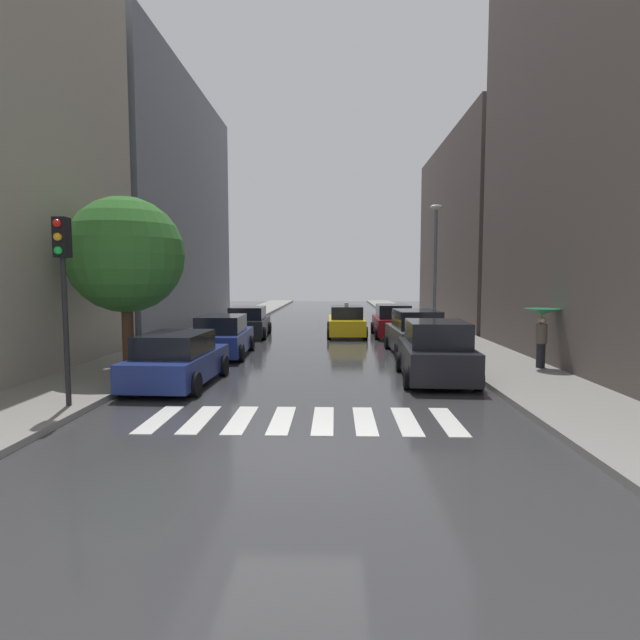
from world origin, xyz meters
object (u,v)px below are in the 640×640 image
at_px(parked_car_right_second, 415,334).
at_px(parked_car_left_second, 223,337).
at_px(parked_car_right_third, 392,321).
at_px(taxi_midroad, 346,322).
at_px(street_tree_left, 126,255).
at_px(pedestrian_foreground, 542,323).
at_px(parked_car_left_nearest, 177,360).
at_px(parked_car_left_third, 248,322).
at_px(lamp_post_right, 435,261).
at_px(traffic_light_left_corner, 63,269).
at_px(parked_car_right_nearest, 436,353).

bearing_deg(parked_car_right_second, parked_car_left_second, 93.43).
relative_size(parked_car_right_third, taxi_midroad, 0.97).
bearing_deg(street_tree_left, pedestrian_foreground, 3.51).
relative_size(parked_car_left_nearest, parked_car_left_third, 0.98).
distance_m(parked_car_right_second, taxi_midroad, 7.04).
distance_m(parked_car_left_nearest, pedestrian_foreground, 11.62).
xyz_separation_m(parked_car_right_third, lamp_post_right, (1.78, -2.16, 3.12)).
bearing_deg(parked_car_left_third, parked_car_right_second, -129.55).
height_order(parked_car_right_third, pedestrian_foreground, pedestrian_foreground).
distance_m(parked_car_right_third, traffic_light_left_corner, 18.25).
height_order(parked_car_right_second, lamp_post_right, lamp_post_right).
distance_m(parked_car_right_nearest, lamp_post_right, 10.11).
height_order(parked_car_right_second, pedestrian_foreground, pedestrian_foreground).
distance_m(parked_car_right_nearest, taxi_midroad, 12.07).
distance_m(parked_car_left_second, parked_car_right_nearest, 8.84).
distance_m(street_tree_left, traffic_light_left_corner, 4.62).
distance_m(parked_car_left_second, parked_car_right_third, 10.30).
bearing_deg(parked_car_right_third, parked_car_right_nearest, -179.82).
xyz_separation_m(pedestrian_foreground, street_tree_left, (-13.41, -0.82, 2.18)).
height_order(parked_car_right_nearest, pedestrian_foreground, pedestrian_foreground).
bearing_deg(pedestrian_foreground, parked_car_right_second, 41.54).
height_order(parked_car_right_third, traffic_light_left_corner, traffic_light_left_corner).
xyz_separation_m(traffic_light_left_corner, lamp_post_right, (11.00, 13.39, 0.63)).
distance_m(pedestrian_foreground, street_tree_left, 13.61).
height_order(taxi_midroad, lamp_post_right, lamp_post_right).
distance_m(parked_car_right_nearest, parked_car_right_third, 11.62).
distance_m(pedestrian_foreground, lamp_post_right, 8.55).
relative_size(parked_car_right_nearest, pedestrian_foreground, 2.16).
distance_m(parked_car_left_second, parked_car_right_second, 7.80).
bearing_deg(parked_car_left_second, traffic_light_left_corner, 167.09).
height_order(parked_car_left_third, taxi_midroad, taxi_midroad).
bearing_deg(parked_car_right_second, pedestrian_foreground, -139.38).
bearing_deg(lamp_post_right, parked_car_left_second, -152.56).
relative_size(parked_car_left_second, parked_car_right_third, 0.99).
bearing_deg(parked_car_left_second, parked_car_right_second, -86.81).
xyz_separation_m(parked_car_right_nearest, taxi_midroad, (-2.45, 11.82, -0.08)).
bearing_deg(street_tree_left, parked_car_left_nearest, -36.70).
relative_size(parked_car_right_nearest, parked_car_right_second, 0.89).
bearing_deg(parked_car_left_third, parked_car_left_second, 178.96).
bearing_deg(traffic_light_left_corner, parked_car_left_third, 84.28).
bearing_deg(parked_car_right_second, lamp_post_right, -22.34).
xyz_separation_m(parked_car_left_nearest, parked_car_right_third, (7.62, 12.53, 0.07)).
xyz_separation_m(parked_car_left_nearest, street_tree_left, (-2.07, 1.54, 3.09)).
height_order(parked_car_left_nearest, street_tree_left, street_tree_left).
height_order(parked_car_left_second, taxi_midroad, taxi_midroad).
xyz_separation_m(parked_car_left_second, street_tree_left, (-2.14, -3.99, 3.05)).
relative_size(taxi_midroad, traffic_light_left_corner, 1.09).
bearing_deg(parked_car_right_second, parked_car_right_third, 0.26).
distance_m(parked_car_right_second, lamp_post_right, 5.40).
bearing_deg(parked_car_left_second, street_tree_left, 149.91).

